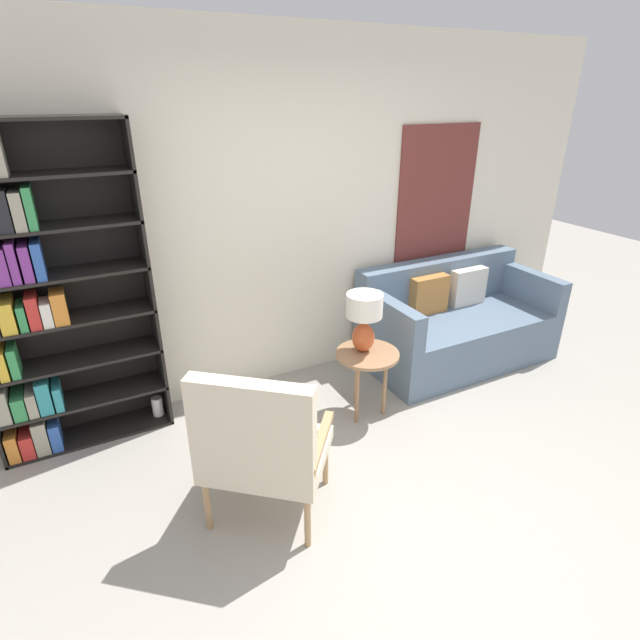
% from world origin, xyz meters
% --- Properties ---
extents(ground_plane, '(14.00, 14.00, 0.00)m').
position_xyz_m(ground_plane, '(0.00, 0.00, 0.00)').
color(ground_plane, '#9E998E').
extents(wall_back, '(6.40, 0.08, 2.70)m').
position_xyz_m(wall_back, '(0.03, 2.03, 1.35)').
color(wall_back, silver).
rests_on(wall_back, ground_plane).
extents(bookshelf, '(1.09, 0.30, 2.13)m').
position_xyz_m(bookshelf, '(-1.63, 1.85, 1.08)').
color(bookshelf, black).
rests_on(bookshelf, ground_plane).
extents(armchair, '(0.86, 0.85, 0.99)m').
position_xyz_m(armchair, '(-0.67, 0.54, 0.55)').
color(armchair, tan).
rests_on(armchair, ground_plane).
extents(couch, '(1.69, 0.86, 0.87)m').
position_xyz_m(couch, '(1.60, 1.58, 0.33)').
color(couch, slate).
rests_on(couch, ground_plane).
extents(side_table, '(0.46, 0.46, 0.52)m').
position_xyz_m(side_table, '(0.40, 1.17, 0.46)').
color(side_table, '#99704C').
rests_on(side_table, ground_plane).
extents(table_lamp, '(0.26, 0.26, 0.44)m').
position_xyz_m(table_lamp, '(0.39, 1.22, 0.80)').
color(table_lamp, '#C65128').
rests_on(table_lamp, side_table).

